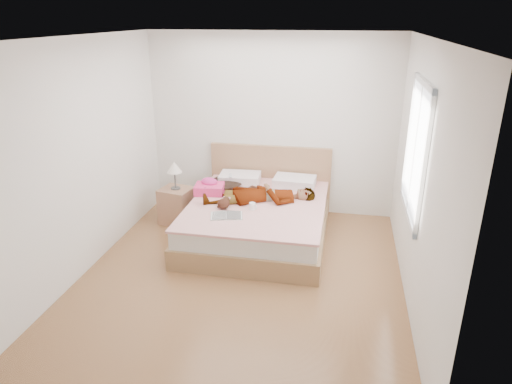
# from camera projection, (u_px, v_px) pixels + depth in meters

# --- Properties ---
(ground) EXTENTS (4.00, 4.00, 0.00)m
(ground) POSITION_uv_depth(u_px,v_px,m) (242.00, 275.00, 5.25)
(ground) COLOR #55331A
(ground) RESTS_ON ground
(woman) EXTENTS (1.60, 0.93, 0.21)m
(woman) POSITION_uv_depth(u_px,v_px,m) (260.00, 192.00, 6.01)
(woman) COLOR silver
(woman) RESTS_ON bed
(hair) EXTENTS (0.63, 0.71, 0.09)m
(hair) POSITION_uv_depth(u_px,v_px,m) (227.00, 182.00, 6.55)
(hair) COLOR black
(hair) RESTS_ON bed
(phone) EXTENTS (0.06, 0.09, 0.05)m
(phone) POSITION_uv_depth(u_px,v_px,m) (230.00, 175.00, 6.45)
(phone) COLOR silver
(phone) RESTS_ON bed
(room_shell) EXTENTS (4.00, 4.00, 4.00)m
(room_shell) POSITION_uv_depth(u_px,v_px,m) (416.00, 151.00, 4.66)
(room_shell) COLOR white
(room_shell) RESTS_ON ground
(bed) EXTENTS (1.80, 2.08, 1.00)m
(bed) POSITION_uv_depth(u_px,v_px,m) (259.00, 217.00, 6.10)
(bed) COLOR olive
(bed) RESTS_ON ground
(towel) EXTENTS (0.42, 0.36, 0.20)m
(towel) POSITION_uv_depth(u_px,v_px,m) (209.00, 187.00, 6.24)
(towel) COLOR #F24195
(towel) RESTS_ON bed
(magazine) EXTENTS (0.43, 0.34, 0.02)m
(magazine) POSITION_uv_depth(u_px,v_px,m) (227.00, 216.00, 5.54)
(magazine) COLOR white
(magazine) RESTS_ON bed
(coffee_mug) EXTENTS (0.12, 0.10, 0.09)m
(coffee_mug) POSITION_uv_depth(u_px,v_px,m) (252.00, 206.00, 5.72)
(coffee_mug) COLOR white
(coffee_mug) RESTS_ON bed
(plush_toy) EXTENTS (0.16, 0.24, 0.13)m
(plush_toy) POSITION_uv_depth(u_px,v_px,m) (224.00, 203.00, 5.76)
(plush_toy) COLOR black
(plush_toy) RESTS_ON bed
(nightstand) EXTENTS (0.49, 0.45, 0.91)m
(nightstand) POSITION_uv_depth(u_px,v_px,m) (177.00, 203.00, 6.47)
(nightstand) COLOR brown
(nightstand) RESTS_ON ground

